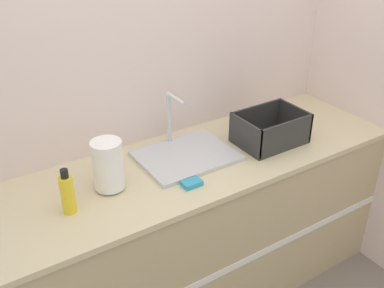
# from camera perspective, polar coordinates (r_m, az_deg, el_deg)

# --- Properties ---
(wall_back) EXTENTS (4.69, 0.06, 2.60)m
(wall_back) POSITION_cam_1_polar(r_m,az_deg,el_deg) (2.33, -5.42, 9.81)
(wall_back) COLOR silver
(wall_back) RESTS_ON ground_plane
(wall_right) EXTENTS (0.06, 2.64, 2.60)m
(wall_right) POSITION_cam_1_polar(r_m,az_deg,el_deg) (2.81, 20.43, 11.54)
(wall_right) COLOR silver
(wall_right) RESTS_ON ground_plane
(counter_cabinet) EXTENTS (2.31, 0.67, 0.90)m
(counter_cabinet) POSITION_cam_1_polar(r_m,az_deg,el_deg) (2.49, -0.63, -11.32)
(counter_cabinet) COLOR tan
(counter_cabinet) RESTS_ON ground_plane
(sink) EXTENTS (0.47, 0.37, 0.30)m
(sink) POSITION_cam_1_polar(r_m,az_deg,el_deg) (2.26, -0.86, -1.16)
(sink) COLOR silver
(sink) RESTS_ON counter_cabinet
(paper_towel_roll) EXTENTS (0.14, 0.14, 0.24)m
(paper_towel_roll) POSITION_cam_1_polar(r_m,az_deg,el_deg) (2.01, -10.61, -2.67)
(paper_towel_roll) COLOR #4C4C51
(paper_towel_roll) RESTS_ON counter_cabinet
(dish_rack) EXTENTS (0.35, 0.25, 0.17)m
(dish_rack) POSITION_cam_1_polar(r_m,az_deg,el_deg) (2.42, 9.87, 1.59)
(dish_rack) COLOR #2D2D2D
(dish_rack) RESTS_ON counter_cabinet
(bottle_yellow) EXTENTS (0.06, 0.06, 0.21)m
(bottle_yellow) POSITION_cam_1_polar(r_m,az_deg,el_deg) (1.92, -15.53, -6.08)
(bottle_yellow) COLOR yellow
(bottle_yellow) RESTS_ON counter_cabinet
(sponge) EXTENTS (0.09, 0.06, 0.02)m
(sponge) POSITION_cam_1_polar(r_m,az_deg,el_deg) (2.05, -0.03, -5.01)
(sponge) COLOR #3399BF
(sponge) RESTS_ON counter_cabinet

